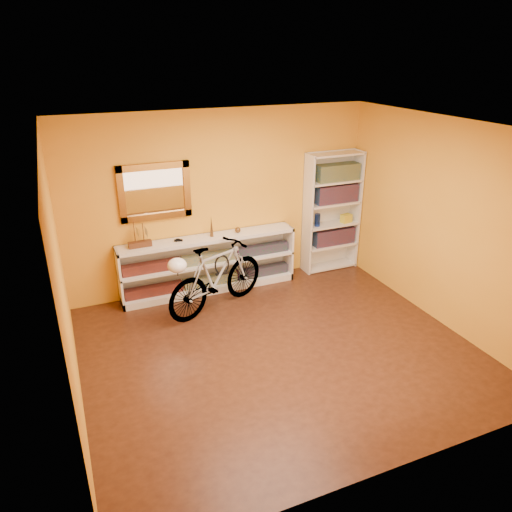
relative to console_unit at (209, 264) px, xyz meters
name	(u,v)px	position (x,y,z in m)	size (l,w,h in m)	color
floor	(279,350)	(0.28, -1.81, -0.43)	(4.50, 4.00, 0.01)	#32180D
ceiling	(283,128)	(0.28, -1.81, 2.18)	(4.50, 4.00, 0.01)	silver
back_wall	(221,201)	(0.28, 0.19, 0.88)	(4.50, 0.01, 2.60)	orange
left_wall	(62,286)	(-1.98, -1.81, 0.88)	(0.01, 4.00, 2.60)	orange
right_wall	(442,223)	(2.53, -1.81, 0.88)	(0.01, 4.00, 2.60)	orange
gilt_mirror	(155,192)	(-0.67, 0.15, 1.12)	(0.98, 0.06, 0.78)	brown
wall_socket	(277,258)	(1.18, 0.17, -0.17)	(0.09, 0.01, 0.09)	silver
console_unit	(209,264)	(0.00, 0.00, 0.00)	(2.60, 0.35, 0.85)	silver
cd_row_lower	(210,280)	(0.00, -0.02, -0.26)	(2.50, 0.13, 0.14)	black
cd_row_upper	(209,258)	(0.00, -0.02, 0.11)	(2.50, 0.13, 0.14)	navy
model_ship	(139,234)	(-0.96, 0.00, 0.61)	(0.31, 0.12, 0.37)	#432312
toy_car	(179,241)	(-0.43, 0.00, 0.43)	(0.00, 0.00, 0.00)	black
bronze_ornament	(211,226)	(0.06, 0.00, 0.58)	(0.05, 0.05, 0.31)	brown
decorative_orb	(238,230)	(0.46, 0.00, 0.47)	(0.08, 0.08, 0.08)	brown
bookcase	(332,212)	(2.06, 0.03, 0.52)	(0.90, 0.30, 1.90)	silver
book_row_a	(333,236)	(2.11, 0.03, 0.12)	(0.70, 0.22, 0.26)	maroon
book_row_b	(336,193)	(2.11, 0.03, 0.83)	(0.70, 0.22, 0.28)	maroon
book_row_c	(337,172)	(2.11, 0.03, 1.16)	(0.70, 0.22, 0.25)	navy
travel_mug	(317,220)	(1.79, 0.01, 0.44)	(0.09, 0.09, 0.20)	navy
red_tin	(322,175)	(1.86, 0.06, 1.14)	(0.15, 0.15, 0.19)	maroon
yellow_bag	(346,218)	(2.31, -0.01, 0.40)	(0.17, 0.11, 0.13)	gold
bicycle	(217,277)	(-0.07, -0.56, 0.06)	(1.65, 0.43, 0.97)	silver
helmet	(177,265)	(-0.65, -0.80, 0.43)	(0.24, 0.23, 0.18)	white
u_lock	(222,265)	(0.02, -0.53, 0.21)	(0.21, 0.21, 0.02)	black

